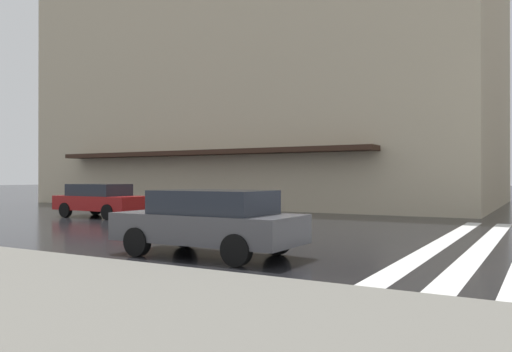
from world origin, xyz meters
name	(u,v)px	position (x,y,z in m)	size (l,w,h in m)	color
haussmann_block_mid	(281,69)	(21.53, 18.73, 9.23)	(19.26, 27.58, 18.85)	beige
car_red	(101,199)	(5.50, 19.11, 0.76)	(1.85, 4.10, 1.41)	maroon
car_dark_grey	(209,221)	(-1.00, 8.88, 0.76)	(1.85, 4.10, 1.41)	#4C4C51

